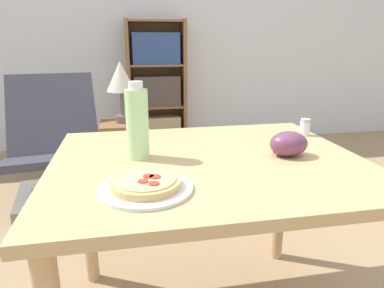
{
  "coord_description": "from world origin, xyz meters",
  "views": [
    {
      "loc": [
        -0.37,
        -1.12,
        1.11
      ],
      "look_at": [
        -0.16,
        -0.04,
        0.78
      ],
      "focal_mm": 32.0,
      "sensor_mm": 36.0,
      "label": 1
    }
  ],
  "objects": [
    {
      "name": "salt_shaker",
      "position": [
        0.38,
        0.19,
        0.76
      ],
      "size": [
        0.04,
        0.04,
        0.07
      ],
      "color": "white",
      "rests_on": "dining_table"
    },
    {
      "name": "pizza_on_plate",
      "position": [
        -0.33,
        -0.25,
        0.74
      ],
      "size": [
        0.26,
        0.26,
        0.04
      ],
      "color": "white",
      "rests_on": "dining_table"
    },
    {
      "name": "table_lamp",
      "position": [
        -0.4,
        1.41,
        0.85
      ],
      "size": [
        0.21,
        0.21,
        0.44
      ],
      "color": "#665B51",
      "rests_on": "side_table"
    },
    {
      "name": "side_table",
      "position": [
        -0.4,
        1.41,
        0.27
      ],
      "size": [
        0.34,
        0.34,
        0.53
      ],
      "color": "brown",
      "rests_on": "ground_plane"
    },
    {
      "name": "bookshelf",
      "position": [
        -0.05,
        2.46,
        0.63
      ],
      "size": [
        0.6,
        0.27,
        1.32
      ],
      "color": "brown",
      "rests_on": "ground_plane"
    },
    {
      "name": "dining_table",
      "position": [
        -0.1,
        -0.03,
        0.62
      ],
      "size": [
        1.07,
        0.88,
        0.72
      ],
      "color": "tan",
      "rests_on": "ground_plane"
    },
    {
      "name": "wall_back",
      "position": [
        0.0,
        2.62,
        1.3
      ],
      "size": [
        8.0,
        0.05,
        2.6
      ],
      "color": "silver",
      "rests_on": "ground_plane"
    },
    {
      "name": "drink_bottle",
      "position": [
        -0.34,
        0.03,
        0.85
      ],
      "size": [
        0.08,
        0.08,
        0.26
      ],
      "color": "#B7EAA3",
      "rests_on": "dining_table"
    },
    {
      "name": "lounge_chair_near",
      "position": [
        -0.88,
        1.27,
        0.29
      ],
      "size": [
        0.69,
        0.84,
        0.88
      ],
      "rotation": [
        0.0,
        0.0,
        0.14
      ],
      "color": "slate",
      "rests_on": "ground_plane"
    },
    {
      "name": "grape_bunch",
      "position": [
        0.18,
        -0.05,
        0.76
      ],
      "size": [
        0.14,
        0.11,
        0.09
      ],
      "color": "#6B3856",
      "rests_on": "dining_table"
    }
  ]
}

